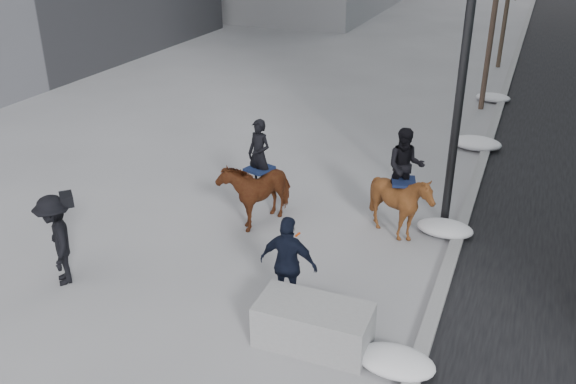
% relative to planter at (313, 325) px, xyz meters
% --- Properties ---
extents(ground, '(120.00, 120.00, 0.00)m').
position_rel_planter_xyz_m(ground, '(-1.33, 0.98, -0.36)').
color(ground, gray).
rests_on(ground, ground).
extents(curb, '(0.25, 90.00, 0.12)m').
position_rel_planter_xyz_m(curb, '(1.67, 10.98, -0.30)').
color(curb, gray).
rests_on(curb, ground).
extents(planter, '(1.82, 0.93, 0.72)m').
position_rel_planter_xyz_m(planter, '(0.00, 0.00, 0.00)').
color(planter, gray).
rests_on(planter, ground).
extents(tree_near, '(1.20, 1.20, 5.56)m').
position_rel_planter_xyz_m(tree_near, '(1.07, 13.89, 2.42)').
color(tree_near, '#382A21').
rests_on(tree_near, ground).
extents(tree_far, '(1.20, 1.20, 4.16)m').
position_rel_planter_xyz_m(tree_far, '(1.07, 20.36, 1.72)').
color(tree_far, '#33241E').
rests_on(tree_far, ground).
extents(mounted_left, '(1.29, 1.93, 2.29)m').
position_rel_planter_xyz_m(mounted_left, '(-2.63, 3.55, 0.49)').
color(mounted_left, '#481B0E').
rests_on(mounted_left, ground).
extents(mounted_right, '(1.57, 1.68, 2.37)m').
position_rel_planter_xyz_m(mounted_right, '(0.46, 3.99, 0.59)').
color(mounted_right, '#4A280E').
rests_on(mounted_right, ground).
extents(feeder, '(1.03, 0.86, 1.75)m').
position_rel_planter_xyz_m(feeder, '(-0.74, 0.76, 0.52)').
color(feeder, black).
rests_on(feeder, ground).
extents(camera_crew, '(1.27, 1.26, 1.75)m').
position_rel_planter_xyz_m(camera_crew, '(-4.94, -0.09, 0.52)').
color(camera_crew, black).
rests_on(camera_crew, ground).
extents(snow_piles, '(1.41, 15.78, 0.36)m').
position_rel_planter_xyz_m(snow_piles, '(1.37, 7.55, -0.20)').
color(snow_piles, silver).
rests_on(snow_piles, ground).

